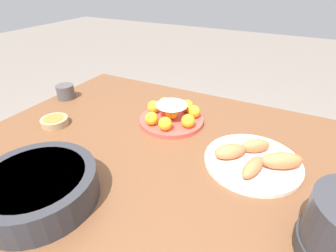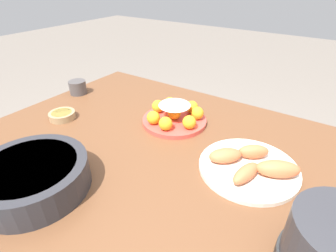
{
  "view_description": "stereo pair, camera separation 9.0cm",
  "coord_description": "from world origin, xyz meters",
  "px_view_note": "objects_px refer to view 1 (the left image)",
  "views": [
    {
      "loc": [
        -0.32,
        0.6,
        1.26
      ],
      "look_at": [
        0.03,
        -0.09,
        0.79
      ],
      "focal_mm": 28.0,
      "sensor_mm": 36.0,
      "label": 1
    },
    {
      "loc": [
        -0.4,
        0.55,
        1.26
      ],
      "look_at": [
        0.03,
        -0.09,
        0.79
      ],
      "focal_mm": 28.0,
      "sensor_mm": 36.0,
      "label": 2
    }
  ],
  "objects_px": {
    "seafood_platter": "(254,159)",
    "cup_near": "(66,92)",
    "dining_table": "(164,174)",
    "serving_bowl": "(38,187)",
    "sauce_bowl": "(55,121)",
    "cake_plate": "(172,115)"
  },
  "relations": [
    {
      "from": "cake_plate",
      "to": "seafood_platter",
      "type": "distance_m",
      "value": 0.35
    },
    {
      "from": "dining_table",
      "to": "cup_near",
      "type": "bearing_deg",
      "value": -15.18
    },
    {
      "from": "cake_plate",
      "to": "sauce_bowl",
      "type": "distance_m",
      "value": 0.44
    },
    {
      "from": "sauce_bowl",
      "to": "cup_near",
      "type": "relative_size",
      "value": 1.28
    },
    {
      "from": "cup_near",
      "to": "dining_table",
      "type": "bearing_deg",
      "value": 164.82
    },
    {
      "from": "sauce_bowl",
      "to": "cake_plate",
      "type": "bearing_deg",
      "value": -149.9
    },
    {
      "from": "seafood_platter",
      "to": "cup_near",
      "type": "relative_size",
      "value": 3.71
    },
    {
      "from": "cake_plate",
      "to": "seafood_platter",
      "type": "height_order",
      "value": "cake_plate"
    },
    {
      "from": "cake_plate",
      "to": "cup_near",
      "type": "height_order",
      "value": "cake_plate"
    },
    {
      "from": "cake_plate",
      "to": "sauce_bowl",
      "type": "xyz_separation_m",
      "value": [
        0.38,
        0.22,
        -0.02
      ]
    },
    {
      "from": "serving_bowl",
      "to": "cup_near",
      "type": "height_order",
      "value": "serving_bowl"
    },
    {
      "from": "dining_table",
      "to": "sauce_bowl",
      "type": "height_order",
      "value": "sauce_bowl"
    },
    {
      "from": "cake_plate",
      "to": "serving_bowl",
      "type": "xyz_separation_m",
      "value": [
        0.12,
        0.51,
        0.01
      ]
    },
    {
      "from": "dining_table",
      "to": "serving_bowl",
      "type": "relative_size",
      "value": 4.5
    },
    {
      "from": "seafood_platter",
      "to": "cup_near",
      "type": "distance_m",
      "value": 0.86
    },
    {
      "from": "dining_table",
      "to": "sauce_bowl",
      "type": "bearing_deg",
      "value": 4.69
    },
    {
      "from": "serving_bowl",
      "to": "seafood_platter",
      "type": "bearing_deg",
      "value": -139.13
    },
    {
      "from": "serving_bowl",
      "to": "sauce_bowl",
      "type": "xyz_separation_m",
      "value": [
        0.27,
        -0.28,
        -0.03
      ]
    },
    {
      "from": "cake_plate",
      "to": "dining_table",
      "type": "bearing_deg",
      "value": 109.33
    },
    {
      "from": "dining_table",
      "to": "seafood_platter",
      "type": "xyz_separation_m",
      "value": [
        -0.27,
        -0.07,
        0.11
      ]
    },
    {
      "from": "dining_table",
      "to": "serving_bowl",
      "type": "distance_m",
      "value": 0.39
    },
    {
      "from": "seafood_platter",
      "to": "cup_near",
      "type": "height_order",
      "value": "same"
    }
  ]
}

